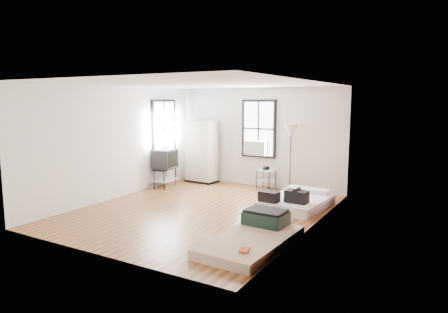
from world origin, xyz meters
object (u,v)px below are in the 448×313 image
Objects in this scene: mattress_main at (296,201)px; tv_stand at (165,160)px; mattress_bare at (255,235)px; side_table at (266,174)px; wardrobe at (201,152)px; floor_lamp at (291,133)px.

mattress_main is 4.01m from tv_stand.
side_table is (-1.58, 3.99, 0.29)m from mattress_bare.
wardrobe is 1.00× the size of floor_lamp.
mattress_bare is at bearing -68.41° from side_table.
side_table is at bearing 6.97° from wardrobe.
mattress_main reaches higher than mattress_bare.
side_table is (2.09, 0.07, -0.50)m from wardrobe.
floor_lamp reaches higher than side_table.
mattress_main is 2.01m from side_table.
mattress_bare is 1.15× the size of floor_lamp.
tv_stand is (-3.96, 0.21, 0.63)m from mattress_main.
mattress_main is at bearing -16.17° from wardrobe.
wardrobe reaches higher than floor_lamp.
floor_lamp is 1.71× the size of tv_stand.
wardrobe is (-3.67, 3.92, 0.79)m from mattress_bare.
wardrobe reaches higher than mattress_main.
floor_lamp is (2.81, -0.00, 0.67)m from wardrobe.
tv_stand is at bearing -154.70° from side_table.
wardrobe is (-3.48, 1.35, 0.77)m from mattress_main.
wardrobe is 2.89m from floor_lamp.
mattress_bare is 3.34× the size of side_table.
wardrobe is 2.92× the size of side_table.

